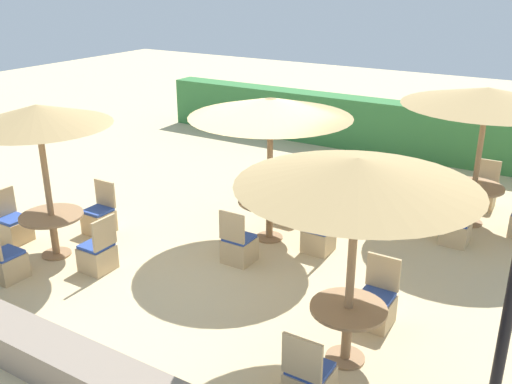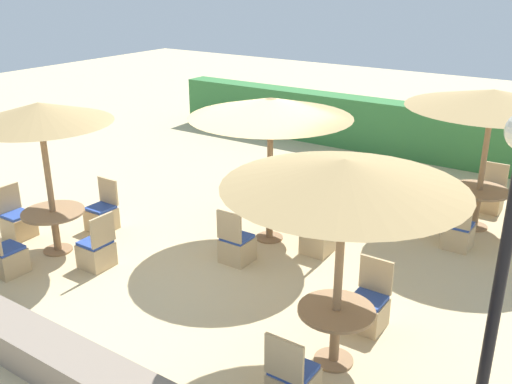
{
  "view_description": "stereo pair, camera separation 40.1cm",
  "coord_description": "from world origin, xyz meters",
  "px_view_note": "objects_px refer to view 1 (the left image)",
  "views": [
    {
      "loc": [
        4.76,
        -7.15,
        4.41
      ],
      "look_at": [
        0.0,
        0.6,
        0.9
      ],
      "focal_mm": 40.0,
      "sensor_mm": 36.0,
      "label": 1
    },
    {
      "loc": [
        5.1,
        -6.94,
        4.41
      ],
      "look_at": [
        0.0,
        0.6,
        0.9
      ],
      "focal_mm": 40.0,
      "sensor_mm": 36.0,
      "label": 2
    }
  ],
  "objects_px": {
    "patio_chair_center_east": "(319,237)",
    "parasol_back_right": "(487,97)",
    "parasol_front_right": "(358,173)",
    "patio_chair_back_right_north": "(483,194)",
    "round_table_front_left": "(53,224)",
    "patio_chair_front_left_east": "(98,255)",
    "patio_chair_back_right_south": "(455,230)",
    "patio_chair_front_right_south": "(309,381)",
    "patio_chair_front_left_south": "(6,263)",
    "round_table_back_right": "(473,194)",
    "patio_chair_center_south": "(239,247)",
    "round_table_front_right": "(348,321)",
    "patio_chair_back_right_west": "(419,201)",
    "round_table_center": "(269,208)",
    "patio_chair_front_left_north": "(100,219)",
    "parasol_front_left": "(37,116)",
    "parasol_center": "(270,108)",
    "patio_chair_front_right_north": "(376,306)",
    "patio_chair_front_left_west": "(14,227)",
    "patio_chair_center_north": "(293,206)"
  },
  "relations": [
    {
      "from": "patio_chair_center_east",
      "to": "round_table_front_right",
      "type": "bearing_deg",
      "value": -147.96
    },
    {
      "from": "parasol_front_left",
      "to": "patio_chair_front_left_north",
      "type": "relative_size",
      "value": 2.74
    },
    {
      "from": "patio_chair_back_right_south",
      "to": "patio_chair_back_right_north",
      "type": "xyz_separation_m",
      "value": [
        0.06,
        2.03,
        0.0
      ]
    },
    {
      "from": "patio_chair_back_right_north",
      "to": "round_table_front_left",
      "type": "bearing_deg",
      "value": 46.59
    },
    {
      "from": "parasol_front_right",
      "to": "patio_chair_front_left_south",
      "type": "height_order",
      "value": "parasol_front_right"
    },
    {
      "from": "parasol_front_right",
      "to": "patio_chair_back_right_north",
      "type": "distance_m",
      "value": 6.35
    },
    {
      "from": "parasol_front_right",
      "to": "patio_chair_front_right_south",
      "type": "height_order",
      "value": "parasol_front_right"
    },
    {
      "from": "round_table_front_right",
      "to": "round_table_back_right",
      "type": "bearing_deg",
      "value": 85.65
    },
    {
      "from": "parasol_front_left",
      "to": "patio_chair_front_left_north",
      "type": "xyz_separation_m",
      "value": [
        -0.04,
        1.04,
        -2.11
      ]
    },
    {
      "from": "round_table_center",
      "to": "patio_chair_front_left_east",
      "type": "distance_m",
      "value": 2.98
    },
    {
      "from": "round_table_back_right",
      "to": "patio_chair_back_right_south",
      "type": "height_order",
      "value": "patio_chair_back_right_south"
    },
    {
      "from": "parasol_front_right",
      "to": "patio_chair_back_right_south",
      "type": "relative_size",
      "value": 2.89
    },
    {
      "from": "parasol_front_right",
      "to": "round_table_front_right",
      "type": "distance_m",
      "value": 1.86
    },
    {
      "from": "patio_chair_front_right_south",
      "to": "patio_chair_front_right_north",
      "type": "distance_m",
      "value": 1.81
    },
    {
      "from": "parasol_center",
      "to": "patio_chair_center_east",
      "type": "bearing_deg",
      "value": -0.24
    },
    {
      "from": "patio_chair_front_left_south",
      "to": "patio_chair_front_left_west",
      "type": "relative_size",
      "value": 1.0
    },
    {
      "from": "parasol_front_right",
      "to": "parasol_center",
      "type": "distance_m",
      "value": 3.5
    },
    {
      "from": "round_table_front_right",
      "to": "patio_chair_center_south",
      "type": "xyz_separation_m",
      "value": [
        -2.48,
        1.42,
        -0.28
      ]
    },
    {
      "from": "patio_chair_front_right_south",
      "to": "patio_chair_center_east",
      "type": "bearing_deg",
      "value": 113.83
    },
    {
      "from": "round_table_front_right",
      "to": "parasol_center",
      "type": "height_order",
      "value": "parasol_center"
    },
    {
      "from": "round_table_front_left",
      "to": "patio_chair_back_right_west",
      "type": "relative_size",
      "value": 1.1
    },
    {
      "from": "patio_chair_front_left_east",
      "to": "patio_chair_front_left_west",
      "type": "relative_size",
      "value": 1.0
    },
    {
      "from": "patio_chair_front_right_south",
      "to": "patio_chair_front_left_south",
      "type": "relative_size",
      "value": 1.0
    },
    {
      "from": "parasol_front_left",
      "to": "patio_chair_front_right_north",
      "type": "bearing_deg",
      "value": 9.51
    },
    {
      "from": "parasol_front_right",
      "to": "patio_chair_center_north",
      "type": "relative_size",
      "value": 2.89
    },
    {
      "from": "parasol_front_right",
      "to": "patio_chair_front_right_north",
      "type": "xyz_separation_m",
      "value": [
        0.03,
        0.9,
        -2.14
      ]
    },
    {
      "from": "patio_chair_front_left_south",
      "to": "round_table_back_right",
      "type": "distance_m",
      "value": 8.12
    },
    {
      "from": "parasol_center",
      "to": "round_table_front_left",
      "type": "height_order",
      "value": "parasol_center"
    },
    {
      "from": "patio_chair_front_left_south",
      "to": "patio_chair_front_left_north",
      "type": "xyz_separation_m",
      "value": [
        -0.05,
        1.97,
        0.0
      ]
    },
    {
      "from": "patio_chair_front_right_south",
      "to": "parasol_back_right",
      "type": "distance_m",
      "value": 6.26
    },
    {
      "from": "patio_chair_front_left_east",
      "to": "round_table_front_right",
      "type": "bearing_deg",
      "value": -90.4
    },
    {
      "from": "patio_chair_front_right_south",
      "to": "patio_chair_back_right_south",
      "type": "relative_size",
      "value": 1.0
    },
    {
      "from": "patio_chair_center_east",
      "to": "parasol_back_right",
      "type": "xyz_separation_m",
      "value": [
        1.91,
        2.54,
        2.13
      ]
    },
    {
      "from": "parasol_front_right",
      "to": "patio_chair_front_left_east",
      "type": "distance_m",
      "value": 4.73
    },
    {
      "from": "round_table_center",
      "to": "parasol_center",
      "type": "bearing_deg",
      "value": 135.0
    },
    {
      "from": "parasol_back_right",
      "to": "round_table_back_right",
      "type": "relative_size",
      "value": 2.76
    },
    {
      "from": "patio_chair_front_right_north",
      "to": "round_table_center",
      "type": "bearing_deg",
      "value": -31.21
    },
    {
      "from": "patio_chair_front_left_north",
      "to": "patio_chair_back_right_south",
      "type": "xyz_separation_m",
      "value": [
        5.6,
        2.87,
        0.0
      ]
    },
    {
      "from": "round_table_back_right",
      "to": "patio_chair_back_right_south",
      "type": "bearing_deg",
      "value": -91.68
    },
    {
      "from": "patio_chair_front_left_east",
      "to": "patio_chair_center_south",
      "type": "bearing_deg",
      "value": -51.34
    },
    {
      "from": "patio_chair_center_east",
      "to": "parasol_back_right",
      "type": "distance_m",
      "value": 3.82
    },
    {
      "from": "patio_chair_front_right_north",
      "to": "patio_chair_front_left_west",
      "type": "height_order",
      "value": "same"
    },
    {
      "from": "patio_chair_center_south",
      "to": "parasol_back_right",
      "type": "xyz_separation_m",
      "value": [
        2.86,
        3.56,
        2.13
      ]
    },
    {
      "from": "round_table_front_right",
      "to": "patio_chair_front_left_west",
      "type": "relative_size",
      "value": 0.99
    },
    {
      "from": "round_table_front_right",
      "to": "patio_chair_front_left_east",
      "type": "height_order",
      "value": "patio_chair_front_left_east"
    },
    {
      "from": "round_table_front_left",
      "to": "patio_chair_front_left_east",
      "type": "bearing_deg",
      "value": 0.21
    },
    {
      "from": "patio_chair_back_right_west",
      "to": "round_table_center",
      "type": "bearing_deg",
      "value": -37.57
    },
    {
      "from": "parasol_front_left",
      "to": "patio_chair_back_right_north",
      "type": "bearing_deg",
      "value": 46.59
    },
    {
      "from": "patio_chair_front_right_south",
      "to": "patio_chair_back_right_south",
      "type": "distance_m",
      "value": 4.85
    },
    {
      "from": "round_table_center",
      "to": "patio_chair_center_east",
      "type": "bearing_deg",
      "value": -0.24
    }
  ]
}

